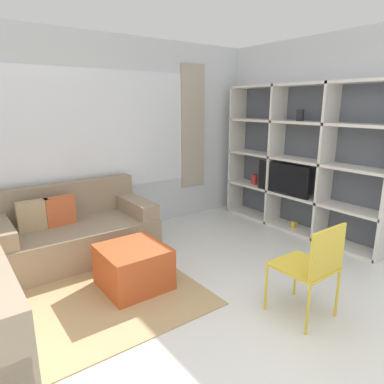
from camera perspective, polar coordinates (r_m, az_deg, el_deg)
ground_plane at (r=2.77m, az=16.05°, el=-26.86°), size 16.00×16.00×0.00m
wall_back at (r=4.83m, az=-15.37°, el=8.61°), size 6.21×0.11×2.70m
wall_right at (r=5.14m, az=20.32°, el=8.48°), size 0.07×4.46×2.70m
area_rug at (r=3.54m, az=-21.40°, el=-17.27°), size 2.57×1.81×0.01m
shelving_unit at (r=5.11m, az=17.62°, el=5.03°), size 0.37×2.56×2.08m
couch_main at (r=4.40m, az=-19.15°, el=-6.30°), size 1.83×0.95×0.85m
ottoman at (r=3.57m, az=-9.75°, el=-12.22°), size 0.62×0.63×0.43m
folding_chair at (r=3.09m, az=19.48°, el=-11.11°), size 0.44×0.46×0.86m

